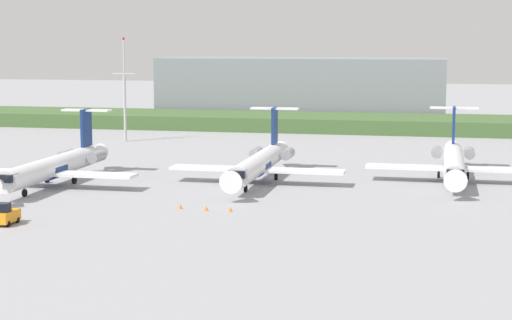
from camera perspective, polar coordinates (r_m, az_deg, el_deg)
ground_plane at (r=132.77m, az=2.06°, el=0.03°), size 500.00×500.00×0.00m
grass_berm at (r=178.81m, az=4.73°, el=2.52°), size 320.00×20.00×2.90m
regional_jet_nearest at (r=111.49m, az=-13.36°, el=-0.39°), size 22.81×31.00×9.00m
regional_jet_second at (r=111.48m, az=0.22°, el=-0.17°), size 22.81×31.00×9.00m
regional_jet_third at (r=115.41m, az=13.08°, el=-0.10°), size 22.81×31.00×9.00m
antenna_mast at (r=158.19m, az=-8.77°, el=4.11°), size 4.40×0.50×19.01m
distant_hangar at (r=200.65m, az=3.08°, el=4.77°), size 66.04×20.06×14.39m
baggage_tug at (r=89.26m, az=-16.42°, el=-3.54°), size 1.72×3.20×2.30m
safety_cone_front_marker at (r=94.24m, az=-5.08°, el=-3.10°), size 0.44×0.44×0.55m
safety_cone_mid_marker at (r=93.00m, az=-3.36°, el=-3.23°), size 0.44×0.44×0.55m
safety_cone_rear_marker at (r=92.34m, az=-1.72°, el=-3.30°), size 0.44×0.44×0.55m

